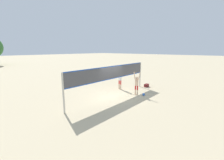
% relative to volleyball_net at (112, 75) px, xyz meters
% --- Properties ---
extents(ground_plane, '(200.00, 200.00, 0.00)m').
position_rel_volleyball_net_xyz_m(ground_plane, '(0.00, 0.00, -1.84)').
color(ground_plane, beige).
extents(volleyball_net, '(8.93, 0.11, 2.54)m').
position_rel_volleyball_net_xyz_m(volleyball_net, '(0.00, 0.00, 0.00)').
color(volleyball_net, beige).
rests_on(volleyball_net, ground_plane).
extents(player_spiker, '(0.28, 0.68, 1.96)m').
position_rel_volleyball_net_xyz_m(player_spiker, '(1.79, -1.22, -0.82)').
color(player_spiker, beige).
rests_on(player_spiker, ground_plane).
extents(player_blocker, '(0.28, 0.71, 2.17)m').
position_rel_volleyball_net_xyz_m(player_blocker, '(2.27, 0.96, -0.69)').
color(player_blocker, tan).
rests_on(player_blocker, ground_plane).
extents(volleyball, '(0.22, 0.22, 0.22)m').
position_rel_volleyball_net_xyz_m(volleyball, '(1.94, -1.85, -1.73)').
color(volleyball, blue).
rests_on(volleyball, ground_plane).
extents(gear_bag, '(0.56, 0.30, 0.31)m').
position_rel_volleyball_net_xyz_m(gear_bag, '(4.80, -0.57, -1.69)').
color(gear_bag, maroon).
rests_on(gear_bag, ground_plane).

